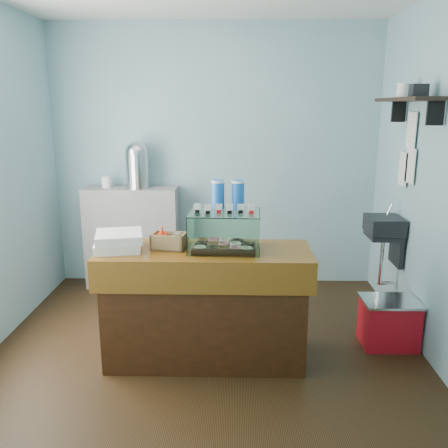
{
  "coord_description": "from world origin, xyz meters",
  "views": [
    {
      "loc": [
        0.23,
        -3.65,
        1.95
      ],
      "look_at": [
        0.14,
        -0.15,
        1.07
      ],
      "focal_mm": 38.0,
      "sensor_mm": 36.0,
      "label": 1
    }
  ],
  "objects_px": {
    "display_case": "(225,227)",
    "red_cooler": "(389,322)",
    "coffee_urn": "(137,164)",
    "counter": "(205,304)"
  },
  "relations": [
    {
      "from": "coffee_urn",
      "to": "red_cooler",
      "type": "bearing_deg",
      "value": -29.23
    },
    {
      "from": "display_case",
      "to": "red_cooler",
      "type": "relative_size",
      "value": 1.17
    },
    {
      "from": "counter",
      "to": "coffee_urn",
      "type": "distance_m",
      "value": 1.97
    },
    {
      "from": "display_case",
      "to": "coffee_urn",
      "type": "relative_size",
      "value": 1.1
    },
    {
      "from": "coffee_urn",
      "to": "counter",
      "type": "bearing_deg",
      "value": -62.46
    },
    {
      "from": "counter",
      "to": "red_cooler",
      "type": "distance_m",
      "value": 1.55
    },
    {
      "from": "counter",
      "to": "coffee_urn",
      "type": "relative_size",
      "value": 3.24
    },
    {
      "from": "display_case",
      "to": "red_cooler",
      "type": "bearing_deg",
      "value": 11.38
    },
    {
      "from": "red_cooler",
      "to": "counter",
      "type": "bearing_deg",
      "value": -171.3
    },
    {
      "from": "display_case",
      "to": "red_cooler",
      "type": "distance_m",
      "value": 1.62
    }
  ]
}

